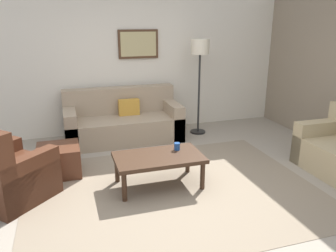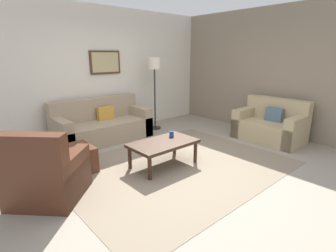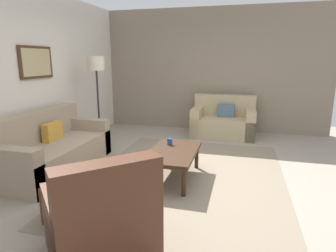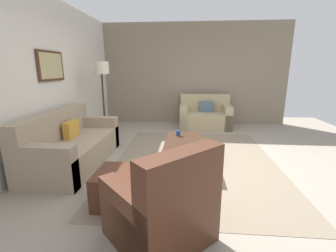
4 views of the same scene
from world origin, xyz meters
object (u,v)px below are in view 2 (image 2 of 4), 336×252
cup (172,134)px  framed_artwork (105,62)px  couch_loveseat (271,126)px  coffee_table (164,145)px  ottoman (74,160)px  lamp_standing (154,71)px  armchair_leather (45,178)px  couch_main (101,126)px

cup → framed_artwork: 2.50m
couch_loveseat → cup: bearing=164.7°
coffee_table → framed_artwork: framed_artwork is taller
ottoman → lamp_standing: (2.49, 1.07, 1.21)m
couch_loveseat → coffee_table: bearing=168.8°
armchair_leather → framed_artwork: (2.09, 2.18, 1.30)m
couch_main → lamp_standing: bearing=-4.5°
coffee_table → armchair_leather: bearing=175.1°
couch_main → couch_loveseat: 3.64m
ottoman → lamp_standing: lamp_standing is taller
armchair_leather → ottoman: armchair_leather is taller
coffee_table → lamp_standing: (1.28, 1.81, 1.05)m
cup → couch_loveseat: bearing=-15.3°
armchair_leather → coffee_table: bearing=-4.9°
couch_loveseat → lamp_standing: bearing=119.4°
couch_loveseat → lamp_standing: lamp_standing is taller
couch_loveseat → lamp_standing: (-1.31, 2.32, 1.11)m
ottoman → cup: bearing=-22.6°
armchair_leather → cup: bearing=-1.0°
armchair_leather → framed_artwork: bearing=46.2°
cup → lamp_standing: (1.00, 1.69, 0.95)m
armchair_leather → lamp_standing: lamp_standing is taller
coffee_table → ottoman: bearing=148.5°
ottoman → cup: size_ratio=5.90×
couch_main → ottoman: bearing=-132.6°
ottoman → coffee_table: coffee_table is taller
cup → framed_artwork: (0.02, 2.22, 1.15)m
ottoman → framed_artwork: size_ratio=0.77×
couch_main → cup: (0.40, -1.81, 0.16)m
armchair_leather → lamp_standing: bearing=28.3°
couch_main → coffee_table: (0.12, -1.92, 0.06)m
cup → framed_artwork: size_ratio=0.13×
armchair_leather → ottoman: 0.83m
couch_loveseat → ottoman: (-3.80, 1.25, -0.10)m
cup → couch_main: bearing=102.5°
couch_loveseat → framed_artwork: framed_artwork is taller
coffee_table → cup: bearing=22.5°
lamp_standing → ottoman: bearing=-156.6°
framed_artwork → couch_loveseat: bearing=-51.1°
coffee_table → couch_main: bearing=93.4°
lamp_standing → coffee_table: bearing=-125.3°
couch_main → couch_loveseat: size_ratio=1.47×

